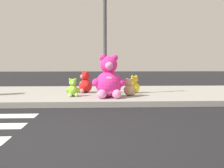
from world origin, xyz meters
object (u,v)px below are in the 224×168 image
object	(u,v)px
sign_pole	(105,39)
plush_red	(85,84)
plush_lavender	(110,87)
plush_lime	(73,89)
plush_pink_large	(109,80)
plush_yellow	(134,86)
plush_tan	(129,89)

from	to	relation	value
sign_pole	plush_red	size ratio (longest dim) A/B	4.48
sign_pole	plush_red	xyz separation A→B (m)	(-0.65, 0.66, -1.41)
sign_pole	plush_lavender	bearing A→B (deg)	72.35
plush_lime	plush_pink_large	bearing A→B (deg)	-15.02
plush_pink_large	plush_yellow	xyz separation A→B (m)	(0.86, 1.08, -0.26)
plush_yellow	plush_lavender	bearing A→B (deg)	173.39
plush_tan	plush_lavender	xyz separation A→B (m)	(-0.54, 0.77, -0.01)
plush_pink_large	plush_lime	distance (m)	1.11
plush_pink_large	sign_pole	bearing A→B (deg)	99.10
plush_pink_large	plush_lime	world-z (taller)	plush_pink_large
plush_red	plush_lime	bearing A→B (deg)	-107.04
plush_pink_large	plush_yellow	bearing A→B (deg)	51.45
sign_pole	plush_tan	bearing A→B (deg)	-14.26
plush_red	plush_lavender	xyz separation A→B (m)	(0.84, -0.07, -0.08)
sign_pole	plush_lavender	xyz separation A→B (m)	(0.19, 0.58, -1.49)
sign_pole	plush_yellow	distance (m)	1.82
sign_pole	plush_lime	bearing A→B (deg)	-162.14
plush_lavender	plush_red	bearing A→B (deg)	175.04
sign_pole	plush_red	distance (m)	1.69
plush_pink_large	plush_red	world-z (taller)	plush_pink_large
plush_yellow	plush_red	distance (m)	1.62
plush_tan	plush_lime	xyz separation A→B (m)	(-1.67, -0.12, 0.00)
plush_pink_large	plush_lavender	distance (m)	1.21
plush_pink_large	plush_lavender	xyz separation A→B (m)	(0.09, 1.17, -0.28)
plush_red	sign_pole	bearing A→B (deg)	-45.13
plush_yellow	plush_pink_large	bearing A→B (deg)	-128.55
plush_yellow	plush_lime	world-z (taller)	plush_yellow
plush_lavender	plush_lime	size ratio (longest dim) A/B	0.95
sign_pole	plush_lavender	size ratio (longest dim) A/B	6.31
plush_pink_large	plush_tan	bearing A→B (deg)	32.55
plush_pink_large	plush_yellow	world-z (taller)	plush_pink_large
plush_tan	plush_red	bearing A→B (deg)	148.60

